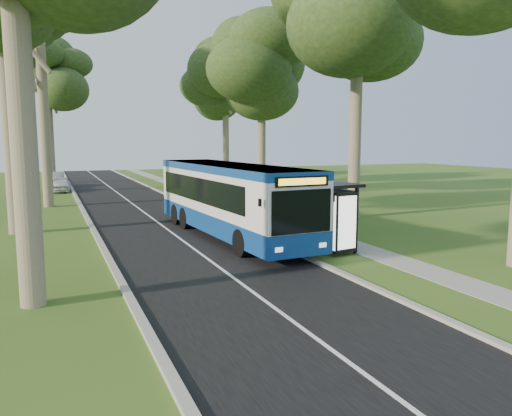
{
  "coord_description": "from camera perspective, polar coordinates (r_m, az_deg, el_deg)",
  "views": [
    {
      "loc": [
        -8.95,
        -18.56,
        4.5
      ],
      "look_at": [
        -0.73,
        1.12,
        1.6
      ],
      "focal_mm": 35.0,
      "sensor_mm": 36.0,
      "label": 1
    }
  ],
  "objects": [
    {
      "name": "bus",
      "position": [
        23.21,
        -3.0,
        0.96
      ],
      "size": [
        3.47,
        12.97,
        3.4
      ],
      "rotation": [
        0.0,
        0.0,
        0.06
      ],
      "color": "white",
      "rests_on": "ground"
    },
    {
      "name": "centre_line",
      "position": [
        29.42,
        -11.73,
        -1.18
      ],
      "size": [
        0.12,
        100.0,
        0.0
      ],
      "primitive_type": "cube",
      "color": "white",
      "rests_on": "road"
    },
    {
      "name": "road",
      "position": [
        29.42,
        -11.73,
        -1.2
      ],
      "size": [
        7.0,
        100.0,
        0.02
      ],
      "primitive_type": "cube",
      "color": "black",
      "rests_on": "ground"
    },
    {
      "name": "tree_east_b",
      "position": [
        30.48,
        11.63,
        21.71
      ],
      "size": [
        5.2,
        5.2,
        16.12
      ],
      "color": "#7A6B56",
      "rests_on": "ground"
    },
    {
      "name": "bus_shelter",
      "position": [
        20.43,
        8.5,
        0.57
      ],
      "size": [
        2.26,
        3.49,
        2.8
      ],
      "rotation": [
        0.0,
        0.0,
        0.16
      ],
      "color": "black",
      "rests_on": "ground"
    },
    {
      "name": "tree_west_d",
      "position": [
        47.58,
        -26.1,
        18.57
      ],
      "size": [
        5.2,
        5.2,
        19.03
      ],
      "color": "#7A6B56",
      "rests_on": "ground"
    },
    {
      "name": "tree_west_c",
      "position": [
        37.14,
        -23.49,
        17.24
      ],
      "size": [
        5.2,
        5.2,
        14.88
      ],
      "color": "#7A6B56",
      "rests_on": "ground"
    },
    {
      "name": "ground",
      "position": [
        21.09,
        3.01,
        -4.59
      ],
      "size": [
        120.0,
        120.0,
        0.0
      ],
      "primitive_type": "plane",
      "color": "#36591C",
      "rests_on": "ground"
    },
    {
      "name": "car_silver",
      "position": [
        51.52,
        -21.98,
        3.0
      ],
      "size": [
        1.79,
        4.59,
        1.49
      ],
      "primitive_type": "imported",
      "rotation": [
        0.0,
        0.0,
        -0.05
      ],
      "color": "#989A9F",
      "rests_on": "ground"
    },
    {
      "name": "litter_bin",
      "position": [
        29.13,
        -2.23,
        -0.09
      ],
      "size": [
        0.6,
        0.6,
        1.05
      ],
      "rotation": [
        0.0,
        0.0,
        -0.18
      ],
      "color": "black",
      "rests_on": "ground"
    },
    {
      "name": "car_white",
      "position": [
        47.12,
        -21.41,
        2.54
      ],
      "size": [
        1.89,
        4.04,
        1.34
      ],
      "primitive_type": "imported",
      "rotation": [
        0.0,
        0.0,
        -0.08
      ],
      "color": "silver",
      "rests_on": "ground"
    },
    {
      "name": "tree_west_e",
      "position": [
        56.89,
        -22.73,
        13.31
      ],
      "size": [
        5.2,
        5.2,
        14.3
      ],
      "color": "#7A6B56",
      "rests_on": "ground"
    },
    {
      "name": "kerb_west",
      "position": [
        28.97,
        -18.54,
        -1.48
      ],
      "size": [
        0.25,
        100.0,
        0.12
      ],
      "primitive_type": "cube",
      "color": "#9E9B93",
      "rests_on": "ground"
    },
    {
      "name": "kerb_east",
      "position": [
        30.26,
        -5.22,
        -0.73
      ],
      "size": [
        0.25,
        100.0,
        0.12
      ],
      "primitive_type": "cube",
      "color": "#9E9B93",
      "rests_on": "ground"
    },
    {
      "name": "tree_east_c",
      "position": [
        40.27,
        0.65,
        16.36
      ],
      "size": [
        5.2,
        5.2,
        14.21
      ],
      "color": "#7A6B56",
      "rests_on": "ground"
    },
    {
      "name": "bus_stop_sign",
      "position": [
        19.57,
        5.84,
        -1.3
      ],
      "size": [
        0.11,
        0.32,
        2.28
      ],
      "rotation": [
        0.0,
        0.0,
        0.16
      ],
      "color": "gray",
      "rests_on": "ground"
    },
    {
      "name": "footpath",
      "position": [
        31.29,
        0.03,
        -0.51
      ],
      "size": [
        1.5,
        100.0,
        0.02
      ],
      "primitive_type": "cube",
      "color": "gray",
      "rests_on": "ground"
    },
    {
      "name": "tree_east_d",
      "position": [
        51.77,
        -3.52,
        14.24
      ],
      "size": [
        5.2,
        5.2,
        13.99
      ],
      "color": "#7A6B56",
      "rests_on": "ground"
    }
  ]
}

